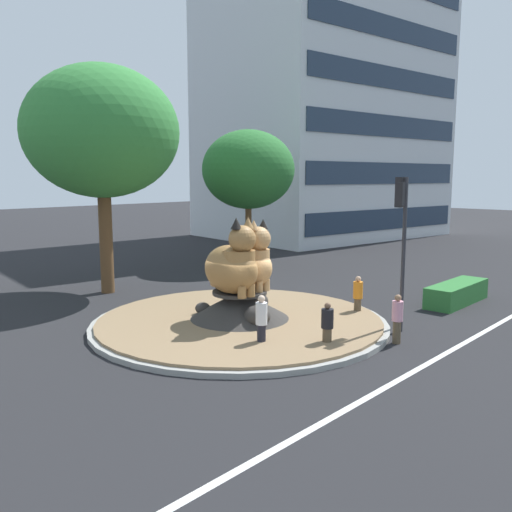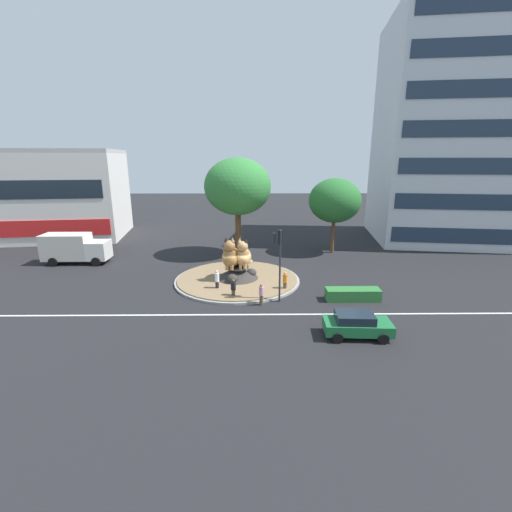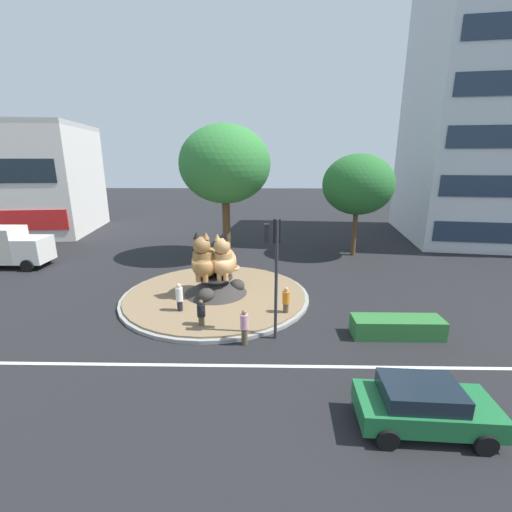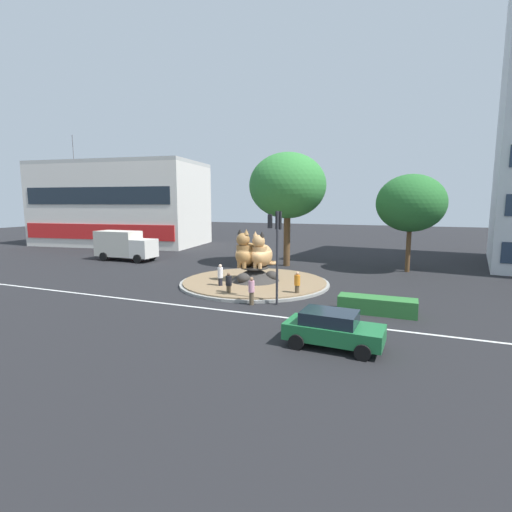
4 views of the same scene
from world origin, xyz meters
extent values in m
plane|color=black|center=(0.00, 0.00, 0.00)|extent=(160.00, 160.00, 0.00)
cube|color=silver|center=(0.00, -7.03, 0.00)|extent=(112.00, 0.20, 0.01)
cylinder|color=gray|center=(0.00, 0.00, 0.09)|extent=(10.97, 10.97, 0.18)
cylinder|color=#846B4C|center=(0.00, 0.00, 0.23)|extent=(10.53, 10.53, 0.10)
cone|color=#33302D|center=(0.00, 0.00, 0.80)|extent=(3.67, 3.67, 1.04)
cylinder|color=#33302D|center=(0.00, 0.00, 1.26)|extent=(2.02, 2.02, 0.12)
ellipsoid|color=#33302D|center=(1.23, 0.28, 0.65)|extent=(0.93, 0.90, 0.74)
ellipsoid|color=#33302D|center=(-0.55, 1.44, 0.50)|extent=(0.57, 0.60, 0.46)
ellipsoid|color=#33302D|center=(-0.36, -1.22, 0.64)|extent=(0.92, 0.96, 0.74)
ellipsoid|color=#9E703D|center=(-0.51, -0.07, 2.19)|extent=(1.80, 2.58, 1.76)
cylinder|color=#9E703D|center=(-0.57, -0.55, 2.39)|extent=(1.27, 1.27, 1.10)
sphere|color=#9E703D|center=(-0.59, -0.72, 3.35)|extent=(0.97, 0.97, 0.97)
torus|color=#9E703D|center=(-0.01, 0.87, 1.49)|extent=(1.35, 1.35, 0.22)
cone|color=#9E703D|center=(-0.33, -0.75, 3.91)|extent=(0.44, 0.44, 0.40)
cone|color=black|center=(-0.85, -0.69, 3.91)|extent=(0.44, 0.44, 0.40)
cylinder|color=#9E703D|center=(-0.42, -0.97, 1.54)|extent=(0.31, 0.31, 0.44)
cylinder|color=#9E703D|center=(-0.81, -0.92, 1.54)|extent=(0.31, 0.31, 0.44)
ellipsoid|color=tan|center=(0.51, 0.15, 2.15)|extent=(1.47, 2.30, 1.66)
cylinder|color=tan|center=(0.51, -0.31, 2.34)|extent=(1.09, 1.09, 1.04)
sphere|color=tan|center=(0.51, -0.48, 3.24)|extent=(0.92, 0.92, 0.92)
torus|color=tan|center=(0.90, 1.08, 1.48)|extent=(1.23, 1.23, 0.21)
cone|color=black|center=(0.76, -0.48, 3.78)|extent=(0.38, 0.38, 0.37)
cone|color=tan|center=(0.26, -0.48, 3.78)|extent=(0.38, 0.38, 0.37)
cylinder|color=tan|center=(0.70, -0.69, 1.52)|extent=(0.29, 0.29, 0.42)
cylinder|color=tan|center=(0.32, -0.68, 1.52)|extent=(0.29, 0.29, 0.42)
cylinder|color=#2D2D33|center=(3.36, -4.79, 2.74)|extent=(0.14, 0.14, 5.49)
cube|color=black|center=(3.35, -4.57, 4.96)|extent=(0.33, 0.25, 1.05)
sphere|color=#360606|center=(3.35, -4.49, 5.28)|extent=(0.18, 0.18, 0.18)
sphere|color=orange|center=(3.35, -4.49, 4.96)|extent=(0.18, 0.18, 0.18)
sphere|color=black|center=(3.35, -4.49, 4.65)|extent=(0.18, 0.18, 0.18)
cube|color=black|center=(2.91, -4.81, 4.91)|extent=(0.21, 0.29, 0.80)
cube|color=silver|center=(-28.03, 18.32, 5.54)|extent=(24.27, 14.49, 11.08)
cube|color=red|center=(-27.25, 12.55, 2.22)|extent=(21.84, 3.06, 1.99)
cube|color=#19232D|center=(-27.26, 12.57, 6.87)|extent=(20.92, 2.90, 2.22)
cube|color=#B2B2AD|center=(-28.03, 18.32, 11.33)|extent=(24.27, 14.49, 0.50)
cube|color=silver|center=(27.96, 16.64, 13.49)|extent=(21.97, 17.76, 26.97)
cube|color=#233347|center=(26.86, 9.17, 1.93)|extent=(18.60, 2.84, 1.75)
cube|color=#233347|center=(26.86, 9.17, 5.78)|extent=(18.60, 2.84, 1.75)
cube|color=#233347|center=(26.86, 9.17, 9.63)|extent=(18.60, 2.84, 1.75)
cube|color=#233347|center=(26.86, 9.17, 13.49)|extent=(18.60, 2.84, 1.75)
cube|color=#233347|center=(26.86, 9.17, 17.34)|extent=(18.60, 2.84, 1.75)
cube|color=#233347|center=(26.86, 9.17, 21.19)|extent=(18.60, 2.84, 1.75)
cube|color=#2D7033|center=(8.98, -4.49, 0.45)|extent=(4.09, 1.20, 0.90)
cylinder|color=brown|center=(10.50, 9.58, 1.82)|extent=(0.39, 0.39, 3.64)
ellipsoid|color=#286B2D|center=(10.50, 9.58, 5.94)|extent=(5.74, 5.74, 4.88)
cylinder|color=brown|center=(-0.20, 8.69, 2.35)|extent=(0.62, 0.62, 4.70)
ellipsoid|color=#337F38|center=(-0.20, 8.69, 7.55)|extent=(7.12, 7.12, 6.05)
cylinder|color=brown|center=(1.98, -5.38, 0.39)|extent=(0.27, 0.27, 0.77)
cylinder|color=pink|center=(1.98, -5.38, 1.10)|extent=(0.36, 0.36, 0.67)
sphere|color=#936B4C|center=(1.98, -5.38, 1.55)|extent=(0.22, 0.22, 0.22)
cylinder|color=brown|center=(3.98, -2.60, 0.38)|extent=(0.28, 0.28, 0.76)
cylinder|color=orange|center=(3.98, -2.60, 1.10)|extent=(0.38, 0.38, 0.67)
sphere|color=tan|center=(3.98, -2.60, 1.54)|extent=(0.22, 0.22, 0.22)
cylinder|color=brown|center=(-0.14, -4.07, 0.36)|extent=(0.29, 0.29, 0.72)
cylinder|color=black|center=(-0.14, -4.07, 1.03)|extent=(0.39, 0.39, 0.62)
sphere|color=brown|center=(-0.14, -4.07, 1.44)|extent=(0.21, 0.21, 0.21)
cylinder|color=black|center=(-1.54, -2.50, 0.41)|extent=(0.28, 0.28, 0.82)
cylinder|color=silver|center=(-1.54, -2.50, 1.18)|extent=(0.37, 0.37, 0.72)
sphere|color=beige|center=(-1.54, -2.50, 1.66)|extent=(0.24, 0.24, 0.24)
cube|color=#1E6B38|center=(7.67, -10.18, 0.66)|extent=(4.09, 2.01, 0.67)
cube|color=#19232D|center=(7.47, -10.17, 1.25)|extent=(2.32, 1.70, 0.52)
cylinder|color=black|center=(9.04, -9.35, 0.32)|extent=(0.65, 0.25, 0.64)
cylinder|color=black|center=(8.94, -11.15, 0.32)|extent=(0.65, 0.25, 0.64)
cylinder|color=black|center=(6.40, -9.21, 0.32)|extent=(0.65, 0.25, 0.64)
cylinder|color=black|center=(6.30, -11.01, 0.32)|extent=(0.65, 0.25, 0.64)
cube|color=silver|center=(-14.42, 5.69, 1.37)|extent=(1.96, 2.31, 1.84)
cube|color=beige|center=(-17.65, 5.66, 1.75)|extent=(4.54, 2.33, 2.60)
cylinder|color=black|center=(-14.37, 6.84, 0.45)|extent=(0.90, 0.31, 0.90)
cylinder|color=black|center=(-14.35, 4.55, 0.45)|extent=(0.90, 0.31, 0.90)
cylinder|color=black|center=(-18.63, 6.80, 0.45)|extent=(0.90, 0.31, 0.90)
cylinder|color=black|center=(-18.61, 4.51, 0.45)|extent=(0.90, 0.31, 0.90)
camera|label=1|loc=(-13.86, -13.72, 5.50)|focal=37.71mm
camera|label=2|loc=(1.30, -29.54, 10.49)|focal=24.77mm
camera|label=3|loc=(2.75, -18.98, 7.91)|focal=24.12mm
camera|label=4|loc=(10.24, -25.34, 5.97)|focal=26.43mm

